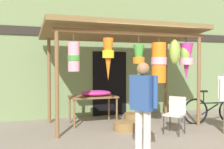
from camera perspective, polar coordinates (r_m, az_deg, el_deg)
name	(u,v)px	position (r m, az deg, el deg)	size (l,w,h in m)	color
ground_plane	(147,131)	(6.42, 7.49, -12.12)	(30.00, 30.00, 0.00)	gray
shop_facade	(113,50)	(8.46, 0.21, 5.27)	(12.44, 0.29, 4.11)	#7A9360
market_stall_canopy	(131,43)	(6.84, 4.18, 6.88)	(4.12, 2.13, 2.60)	brown
display_table	(93,99)	(7.05, -4.18, -5.31)	(1.22, 0.76, 0.75)	brown
flower_heap_on_table	(97,93)	(7.04, -3.30, -4.03)	(0.82, 0.58, 0.15)	#D13399
folding_chair	(176,112)	(6.28, 13.62, -7.80)	(0.56, 0.56, 0.84)	beige
wicker_basket_by_table	(125,126)	(6.44, 2.84, -11.10)	(0.56, 0.56, 0.21)	olive
wicker_basket_spare	(134,118)	(7.32, 4.70, -9.36)	(0.53, 0.53, 0.25)	olive
parked_bicycle	(213,110)	(7.70, 21.03, -7.25)	(1.73, 0.46, 0.92)	black
customer_foreground	(143,101)	(4.54, 6.71, -5.76)	(0.38, 0.54, 1.61)	silver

